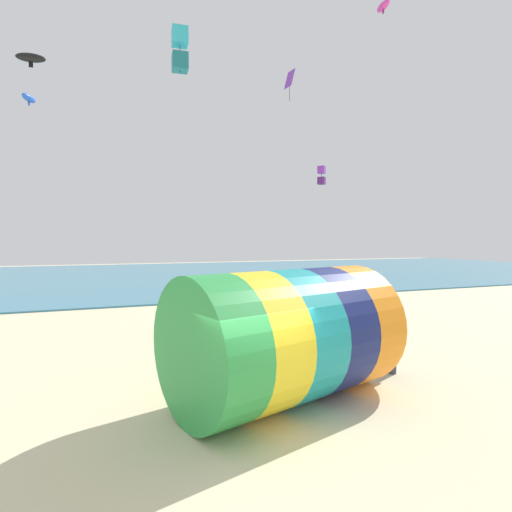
# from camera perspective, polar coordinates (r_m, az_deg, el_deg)

# --- Properties ---
(ground_plane) EXTENTS (120.00, 120.00, 0.00)m
(ground_plane) POSITION_cam_1_polar(r_m,az_deg,el_deg) (8.85, 0.10, -23.89)
(ground_plane) COLOR beige
(sea) EXTENTS (120.00, 40.00, 0.10)m
(sea) POSITION_cam_1_polar(r_m,az_deg,el_deg) (44.29, -16.85, -2.72)
(sea) COLOR teal
(sea) RESTS_ON ground
(giant_inflatable_tube) EXTENTS (6.04, 4.58, 3.19)m
(giant_inflatable_tube) POSITION_cam_1_polar(r_m,az_deg,el_deg) (9.87, 4.28, -11.23)
(giant_inflatable_tube) COLOR green
(giant_inflatable_tube) RESTS_ON ground
(kite_handler) EXTENTS (0.25, 0.38, 1.67)m
(kite_handler) POSITION_cam_1_polar(r_m,az_deg,el_deg) (12.58, 18.91, -11.86)
(kite_handler) COLOR #383D56
(kite_handler) RESTS_ON ground
(kite_purple_box) EXTENTS (0.54, 0.54, 1.10)m
(kite_purple_box) POSITION_cam_1_polar(r_m,az_deg,el_deg) (23.42, 9.34, 11.31)
(kite_purple_box) COLOR purple
(kite_purple_diamond) EXTENTS (0.45, 0.84, 1.96)m
(kite_purple_diamond) POSITION_cam_1_polar(r_m,az_deg,el_deg) (28.00, 4.82, 23.84)
(kite_purple_diamond) COLOR purple
(kite_cyan_box) EXTENTS (0.61, 0.61, 1.62)m
(kite_cyan_box) POSITION_cam_1_polar(r_m,az_deg,el_deg) (16.56, -10.82, 26.98)
(kite_cyan_box) COLOR #2DB2C6
(kite_blue_parafoil) EXTENTS (0.77, 1.22, 0.58)m
(kite_blue_parafoil) POSITION_cam_1_polar(r_m,az_deg,el_deg) (25.72, -29.71, 19.00)
(kite_blue_parafoil) COLOR blue
(kite_black_parafoil) EXTENTS (1.32, 0.60, 0.69)m
(kite_black_parafoil) POSITION_cam_1_polar(r_m,az_deg,el_deg) (23.34, -29.50, 23.43)
(kite_black_parafoil) COLOR black
(kite_magenta_parafoil) EXTENTS (0.42, 0.88, 0.42)m
(kite_magenta_parafoil) POSITION_cam_1_polar(r_m,az_deg,el_deg) (19.62, 17.73, 30.86)
(kite_magenta_parafoil) COLOR #D1339E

